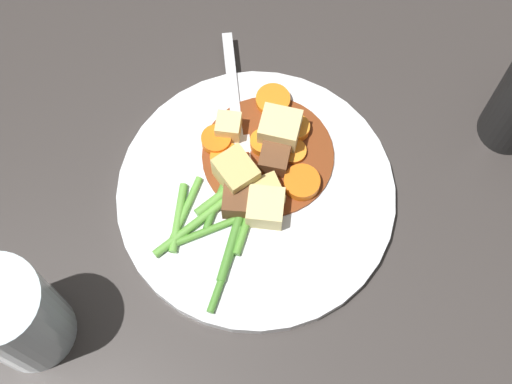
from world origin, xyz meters
name	(u,v)px	position (x,y,z in m)	size (l,w,h in m)	color
ground_plane	(256,197)	(0.00, 0.00, 0.00)	(3.00, 3.00, 0.00)	#383330
dinner_plate	(256,195)	(0.00, 0.00, 0.01)	(0.26, 0.26, 0.01)	white
stew_sauce	(268,155)	(0.04, 0.01, 0.01)	(0.12, 0.12, 0.00)	brown
carrot_slice_0	(226,159)	(0.01, 0.04, 0.02)	(0.03, 0.03, 0.01)	orange
carrot_slice_1	(293,152)	(0.05, -0.01, 0.02)	(0.03, 0.03, 0.01)	orange
carrot_slice_2	(302,183)	(0.03, -0.03, 0.02)	(0.03, 0.03, 0.01)	orange
carrot_slice_3	(216,141)	(0.02, 0.06, 0.02)	(0.03, 0.03, 0.01)	orange
carrot_slice_4	(263,143)	(0.04, 0.02, 0.02)	(0.02, 0.02, 0.01)	orange
carrot_slice_5	(273,101)	(0.09, 0.03, 0.02)	(0.03, 0.03, 0.01)	orange
carrot_slice_6	(295,128)	(0.07, 0.00, 0.02)	(0.02, 0.02, 0.01)	orange
potato_chunk_0	(228,127)	(0.04, 0.05, 0.03)	(0.02, 0.02, 0.02)	#EAD68C
potato_chunk_1	(234,176)	(0.00, 0.02, 0.03)	(0.03, 0.04, 0.03)	#DBBC6B
potato_chunk_2	(268,190)	(0.00, -0.01, 0.02)	(0.03, 0.03, 0.02)	#DBBC6B
potato_chunk_3	(280,130)	(0.06, 0.01, 0.03)	(0.03, 0.04, 0.03)	#EAD68C
potato_chunk_4	(265,207)	(-0.01, -0.02, 0.02)	(0.03, 0.03, 0.02)	#EAD68C
meat_chunk_0	(238,200)	(-0.02, 0.01, 0.02)	(0.03, 0.03, 0.02)	brown
meat_chunk_1	(276,161)	(0.03, 0.00, 0.02)	(0.03, 0.03, 0.02)	brown
green_bean_0	(248,219)	(-0.03, -0.01, 0.02)	(0.01, 0.01, 0.07)	#599E38
green_bean_1	(225,269)	(-0.08, -0.02, 0.02)	(0.01, 0.01, 0.08)	#4C8E33
green_bean_2	(217,227)	(-0.05, 0.01, 0.02)	(0.01, 0.01, 0.08)	#599E38
green_bean_3	(217,202)	(-0.03, 0.02, 0.02)	(0.01, 0.01, 0.06)	#4C8E33
green_bean_4	(190,227)	(-0.06, 0.03, 0.02)	(0.01, 0.01, 0.08)	#66AD42
green_bean_5	(231,247)	(-0.06, -0.01, 0.02)	(0.01, 0.01, 0.06)	#4C8E33
green_bean_6	(186,209)	(-0.05, 0.04, 0.02)	(0.01, 0.01, 0.07)	#66AD42
green_bean_7	(178,218)	(-0.06, 0.05, 0.02)	(0.01, 0.01, 0.07)	#66AD42
green_bean_8	(225,193)	(-0.02, 0.02, 0.02)	(0.01, 0.01, 0.06)	#66AD42
fork	(236,116)	(0.06, 0.06, 0.01)	(0.15, 0.12, 0.00)	silver
water_glass	(15,316)	(-0.21, 0.10, 0.06)	(0.07, 0.07, 0.12)	silver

